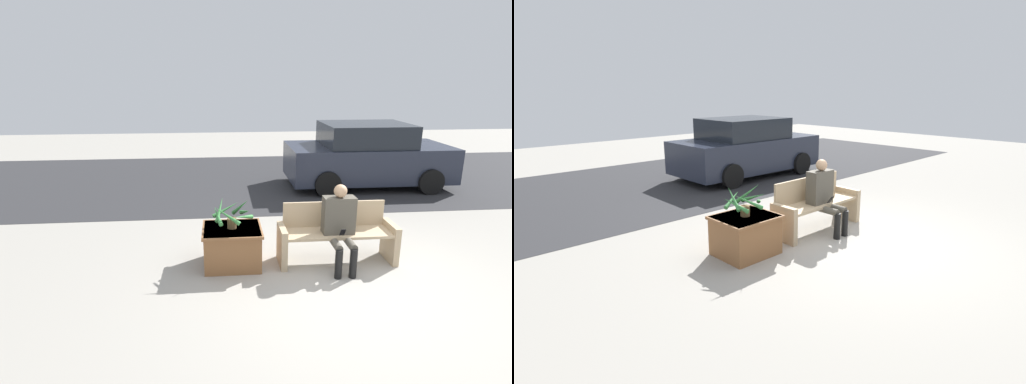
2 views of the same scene
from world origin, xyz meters
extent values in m
plane|color=#9E998E|center=(0.00, 0.00, 0.00)|extent=(30.00, 30.00, 0.00)
cube|color=#2D2D30|center=(0.00, 5.90, 0.00)|extent=(20.00, 6.00, 0.01)
cube|color=tan|center=(-0.89, 0.84, 0.29)|extent=(0.09, 0.52, 0.58)
cube|color=tan|center=(0.76, 0.84, 0.29)|extent=(0.09, 0.52, 0.58)
cube|color=tan|center=(-0.06, 0.84, 0.46)|extent=(1.55, 0.48, 0.04)
cube|color=tan|center=(-0.06, 1.08, 0.68)|extent=(1.55, 0.04, 0.39)
cube|color=#4C473D|center=(-0.07, 0.80, 0.76)|extent=(0.46, 0.22, 0.55)
sphere|color=tan|center=(-0.07, 0.78, 1.12)|extent=(0.19, 0.19, 0.19)
cylinder|color=#4C473D|center=(-0.18, 0.57, 0.43)|extent=(0.11, 0.46, 0.11)
cylinder|color=#4C473D|center=(0.03, 0.57, 0.43)|extent=(0.11, 0.46, 0.11)
cylinder|color=black|center=(-0.18, 0.34, 0.21)|extent=(0.10, 0.10, 0.42)
cylinder|color=black|center=(0.03, 0.34, 0.21)|extent=(0.10, 0.10, 0.42)
cube|color=black|center=(-0.07, 0.57, 0.58)|extent=(0.07, 0.09, 0.12)
cube|color=brown|center=(-1.61, 0.89, 0.29)|extent=(0.80, 0.70, 0.58)
cube|color=brown|center=(-1.61, 0.89, 0.56)|extent=(0.85, 0.75, 0.04)
cylinder|color=brown|center=(-1.61, 0.89, 0.65)|extent=(0.13, 0.13, 0.15)
cone|color=#387F3D|center=(-1.42, 0.93, 0.81)|extent=(0.16, 0.42, 0.21)
cone|color=#387F3D|center=(-1.48, 0.98, 0.86)|extent=(0.27, 0.33, 0.32)
cone|color=#387F3D|center=(-1.69, 1.07, 0.80)|extent=(0.41, 0.23, 0.21)
cone|color=#387F3D|center=(-1.78, 0.93, 0.85)|extent=(0.15, 0.39, 0.30)
cone|color=#387F3D|center=(-1.81, 0.84, 0.79)|extent=(0.15, 0.43, 0.18)
cone|color=#387F3D|center=(-1.68, 0.71, 0.83)|extent=(0.40, 0.21, 0.26)
cone|color=#387F3D|center=(-1.45, 0.76, 0.79)|extent=(0.31, 0.38, 0.18)
cube|color=#232838|center=(1.90, 4.99, 0.61)|extent=(3.95, 1.80, 0.83)
cube|color=black|center=(1.80, 4.99, 1.30)|extent=(2.05, 1.66, 0.54)
cylinder|color=black|center=(3.12, 4.09, 0.30)|extent=(0.60, 0.18, 0.60)
cylinder|color=black|center=(3.12, 5.89, 0.30)|extent=(0.60, 0.18, 0.60)
cylinder|color=black|center=(0.67, 4.09, 0.30)|extent=(0.60, 0.18, 0.60)
cylinder|color=black|center=(0.67, 5.89, 0.30)|extent=(0.60, 0.18, 0.60)
camera|label=1|loc=(-1.76, -4.49, 2.70)|focal=28.00mm
camera|label=2|loc=(-5.07, -3.26, 2.33)|focal=28.00mm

